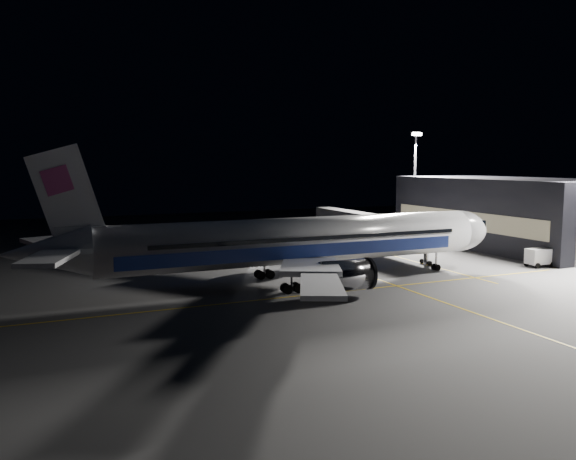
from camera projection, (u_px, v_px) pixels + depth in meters
The scene contains 13 objects.
ground at pixel (300, 283), 68.70m from camera, with size 200.00×200.00×0.00m, color #4C4C4F.
guide_line_main at pixel (370, 277), 72.65m from camera, with size 0.25×80.00×0.01m, color gold.
guide_line_cross at pixel (322, 294), 63.23m from camera, with size 70.00×0.25×0.01m, color gold.
guide_line_side at pixel (402, 258), 86.50m from camera, with size 0.25×40.00×0.01m, color gold.
airliner at pixel (292, 242), 67.66m from camera, with size 61.48×54.22×16.64m.
terminal at pixel (504, 212), 98.91m from camera, with size 18.12×40.00×12.00m.
jet_bridge at pixel (375, 224), 93.29m from camera, with size 3.60×34.40×6.30m.
floodlight_mast_north at pixel (415, 174), 112.16m from camera, with size 2.40×0.68×20.70m.
service_truck at pixel (543, 257), 79.58m from camera, with size 5.18×2.43×2.60m.
baggage_tug at pixel (249, 258), 82.55m from camera, with size 2.12×1.72×1.52m.
safety_cone_a at pixel (285, 269), 76.37m from camera, with size 0.39×0.39×0.58m, color #F4540A.
safety_cone_b at pixel (327, 271), 74.92m from camera, with size 0.35×0.35×0.53m, color #F4540A.
safety_cone_c at pixel (315, 271), 74.47m from camera, with size 0.42×0.42×0.62m, color #F4540A.
Camera 1 is at (-28.18, -61.27, 14.69)m, focal length 35.00 mm.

